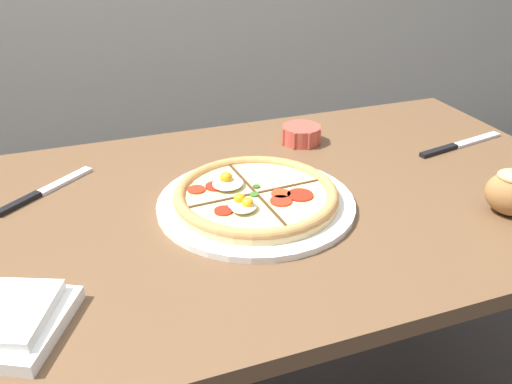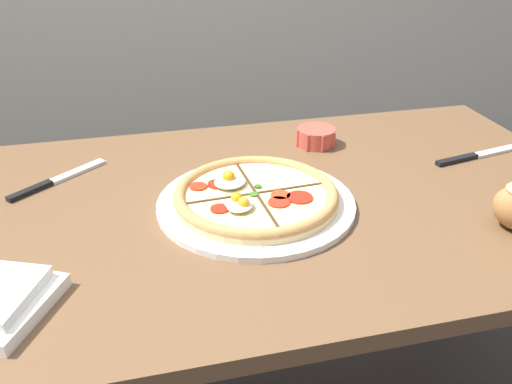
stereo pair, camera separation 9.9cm
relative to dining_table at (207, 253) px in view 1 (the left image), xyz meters
The scene contains 5 objects.
dining_table is the anchor object (origin of this frame).
pizza 0.15m from the dining_table, 13.87° to the right, with size 0.37×0.37×0.05m.
ramekin_bowl 0.39m from the dining_table, 37.06° to the left, with size 0.10×0.10×0.04m.
knife_main 0.65m from the dining_table, ahead, with size 0.25×0.07×0.01m.
knife_spare 0.34m from the dining_table, 148.04° to the left, with size 0.18×0.15×0.01m.
Camera 1 is at (-0.21, -0.84, 1.25)m, focal length 38.00 mm.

